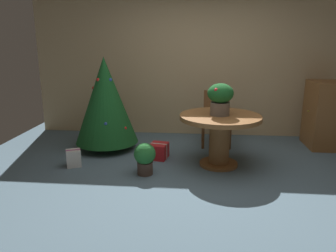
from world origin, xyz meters
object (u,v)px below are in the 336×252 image
gift_box_red (159,151)px  potted_plant (145,157)px  wooden_chair_far (216,114)px  holiday_tree (105,100)px  flower_vase (220,97)px  gift_box_cream (74,158)px  wooden_cabinet (324,115)px  round_dining_table (220,130)px

gift_box_red → potted_plant: bearing=-99.7°
potted_plant → wooden_chair_far: bearing=54.8°
holiday_tree → potted_plant: holiday_tree is taller
holiday_tree → flower_vase: bearing=-18.2°
flower_vase → gift_box_red: size_ratio=1.33×
flower_vase → wooden_chair_far: flower_vase is taller
gift_box_cream → wooden_cabinet: size_ratio=0.23×
holiday_tree → gift_box_red: 1.16m
wooden_cabinet → round_dining_table: bearing=-149.5°
round_dining_table → holiday_tree: 1.85m
round_dining_table → flower_vase: 0.45m
flower_vase → gift_box_red: bearing=167.0°
wooden_chair_far → round_dining_table: bearing=-90.0°
flower_vase → wooden_cabinet: flower_vase is taller
wooden_cabinet → gift_box_cream: bearing=-161.4°
flower_vase → wooden_chair_far: size_ratio=0.48×
gift_box_cream → round_dining_table: bearing=6.7°
round_dining_table → flower_vase: size_ratio=2.58×
gift_box_red → potted_plant: size_ratio=0.77×
gift_box_cream → wooden_cabinet: wooden_cabinet is taller
wooden_chair_far → gift_box_cream: size_ratio=3.70×
flower_vase → holiday_tree: size_ratio=0.29×
gift_box_red → potted_plant: (-0.10, -0.61, 0.12)m
holiday_tree → gift_box_cream: 1.07m
wooden_chair_far → gift_box_cream: 2.35m
wooden_chair_far → holiday_tree: (-1.74, -0.39, 0.27)m
wooden_cabinet → flower_vase: bearing=-149.7°
wooden_cabinet → potted_plant: wooden_cabinet is taller
round_dining_table → wooden_cabinet: wooden_cabinet is taller
flower_vase → potted_plant: bearing=-156.7°
gift_box_cream → wooden_cabinet: 3.93m
round_dining_table → wooden_chair_far: wooden_chair_far is taller
round_dining_table → wooden_cabinet: bearing=30.5°
gift_box_cream → wooden_cabinet: (3.71, 1.25, 0.41)m
gift_box_cream → potted_plant: size_ratio=0.58×
gift_box_red → potted_plant: 0.63m
gift_box_cream → potted_plant: potted_plant is taller
wooden_chair_far → wooden_cabinet: 1.72m
wooden_chair_far → potted_plant: (-0.97, -1.37, -0.28)m
round_dining_table → holiday_tree: (-1.74, 0.57, 0.28)m
wooden_chair_far → holiday_tree: 1.80m
round_dining_table → flower_vase: bearing=179.8°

